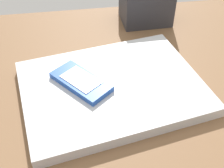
{
  "coord_description": "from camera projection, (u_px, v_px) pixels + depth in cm",
  "views": [
    {
      "loc": [
        1.51,
        35.19,
        41.87
      ],
      "look_at": [
        -4.79,
        -5.68,
        5.0
      ],
      "focal_mm": 47.27,
      "sensor_mm": 36.0,
      "label": 1
    }
  ],
  "objects": [
    {
      "name": "desk_surface",
      "position": [
        91.0,
        122.0,
        0.53
      ],
      "size": [
        120.0,
        80.0,
        3.0
      ],
      "primitive_type": "cube",
      "color": "brown",
      "rests_on": "ground"
    },
    {
      "name": "laptop_closed",
      "position": [
        112.0,
        88.0,
        0.56
      ],
      "size": [
        37.15,
        30.49,
        2.14
      ],
      "primitive_type": "cube",
      "rotation": [
        0.0,
        0.0,
        0.18
      ],
      "color": "#B7BABC",
      "rests_on": "desk_surface"
    },
    {
      "name": "cell_phone_on_laptop",
      "position": [
        81.0,
        82.0,
        0.55
      ],
      "size": [
        11.7,
        12.59,
        1.25
      ],
      "color": "#1E479E",
      "rests_on": "laptop_closed"
    },
    {
      "name": "desk_organizer",
      "position": [
        146.0,
        3.0,
        0.74
      ],
      "size": [
        12.39,
        9.9,
        9.82
      ],
      "primitive_type": "cube",
      "rotation": [
        0.0,
        0.0,
        0.03
      ],
      "color": "#2D2D33",
      "rests_on": "desk_surface"
    }
  ]
}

